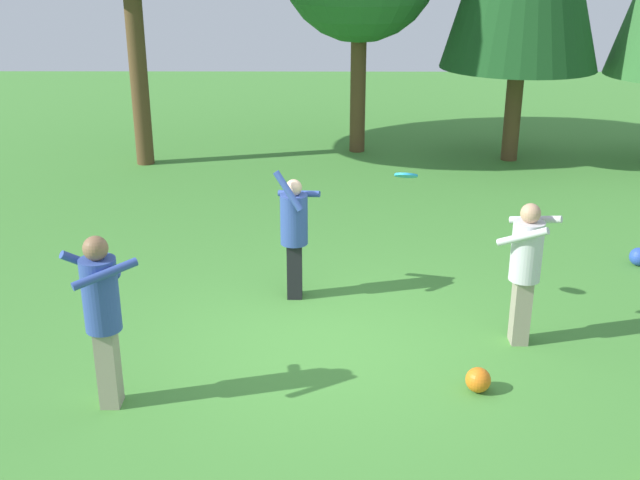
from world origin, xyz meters
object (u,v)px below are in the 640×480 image
person_thrower (294,229)px  ball_blue (639,257)px  frisbee (406,175)px  ball_orange (478,380)px  person_bystander (102,308)px  person_catcher (526,262)px

person_thrower → ball_blue: 4.96m
frisbee → ball_orange: frisbee is taller
person_bystander → ball_blue: 7.45m
frisbee → ball_orange: size_ratio=1.20×
person_catcher → person_thrower: bearing=7.3°
person_bystander → frisbee: bearing=0.0°
person_thrower → ball_orange: bearing=-32.2°
frisbee → ball_orange: (0.61, -1.83, -1.60)m
person_thrower → person_catcher: bearing=-7.9°
person_catcher → frisbee: frisbee is taller
person_bystander → ball_blue: person_bystander is taller
frisbee → ball_orange: 2.51m
person_thrower → frisbee: size_ratio=5.60×
person_catcher → ball_orange: person_catcher is taller
person_bystander → frisbee: size_ratio=5.73×
frisbee → ball_blue: (3.46, 1.47, -1.60)m
person_thrower → ball_orange: size_ratio=6.71×
frisbee → person_bystander: bearing=-145.2°
person_thrower → person_catcher: person_thrower is taller
person_catcher → person_bystander: size_ratio=0.94×
ball_blue → ball_orange: 4.36m
person_thrower → ball_orange: person_thrower is taller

